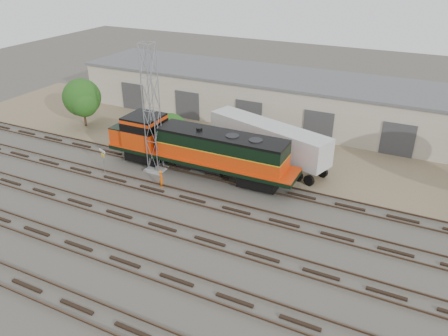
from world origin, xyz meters
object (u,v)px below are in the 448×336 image
at_px(signal_tower, 152,112).
at_px(worker, 161,179).
at_px(locomotive, 197,148).
at_px(semi_trailer, 270,139).

height_order(signal_tower, worker, signal_tower).
bearing_deg(locomotive, worker, -111.14).
bearing_deg(locomotive, signal_tower, -161.94).
bearing_deg(worker, semi_trailer, -84.11).
height_order(locomotive, signal_tower, signal_tower).
xyz_separation_m(signal_tower, semi_trailer, (9.01, 6.03, -3.21)).
xyz_separation_m(locomotive, worker, (-1.46, -3.76, -1.71)).
bearing_deg(signal_tower, worker, -48.13).
relative_size(locomotive, signal_tower, 1.57).
xyz_separation_m(locomotive, semi_trailer, (5.27, 4.81, -0.04)).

